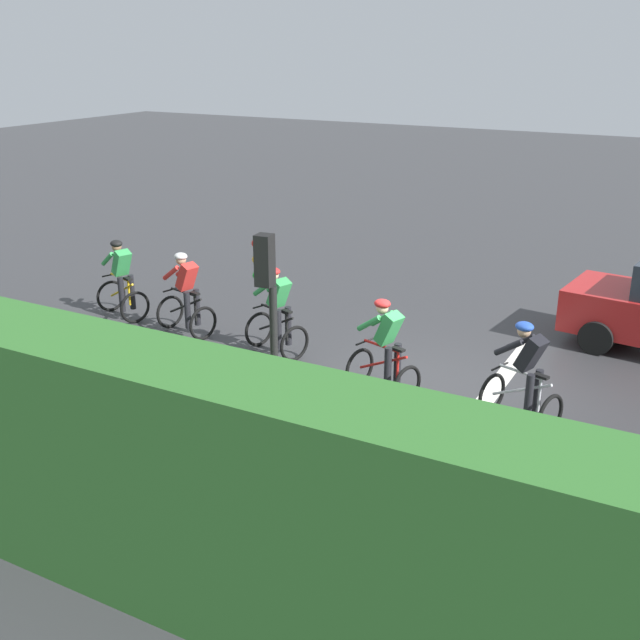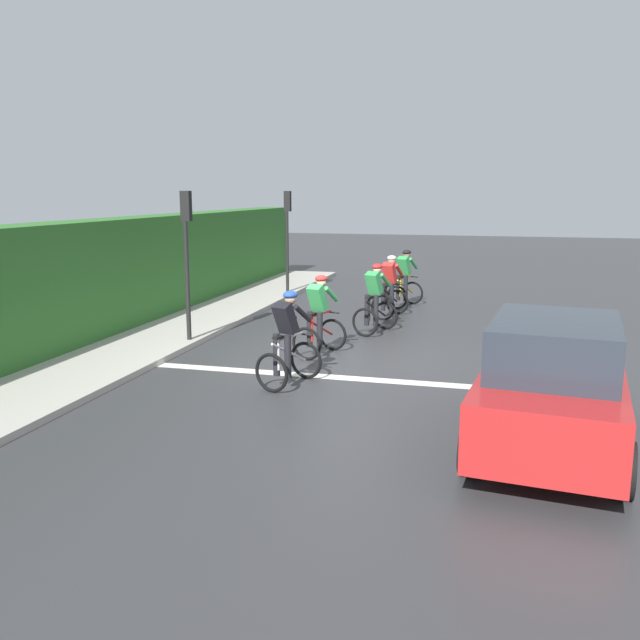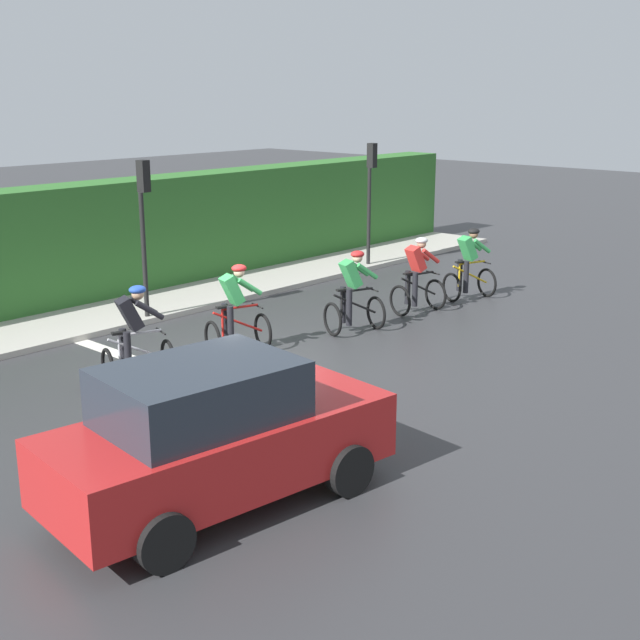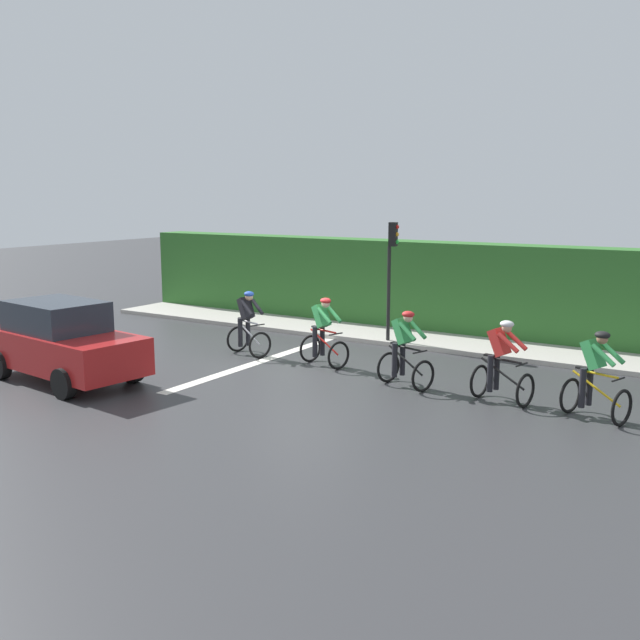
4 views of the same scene
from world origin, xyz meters
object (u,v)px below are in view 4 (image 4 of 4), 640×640
object	(u,v)px
cyclist_fourth	(323,333)
car_red	(62,342)
cyclist_second	(501,363)
traffic_light_near_crossing	(391,264)
cyclist_lead	(595,377)
cyclist_mid	(404,350)
cyclist_trailing	(248,324)

from	to	relation	value
cyclist_fourth	car_red	world-z (taller)	car_red
cyclist_second	traffic_light_near_crossing	size ratio (longest dim) A/B	0.50
cyclist_lead	cyclist_mid	distance (m)	3.92
cyclist_trailing	car_red	xyz separation A→B (m)	(4.19, -1.90, 0.08)
cyclist_second	cyclist_lead	bearing A→B (deg)	85.12
car_red	cyclist_fourth	bearing A→B (deg)	135.51
cyclist_lead	cyclist_second	size ratio (longest dim) A/B	1.00
cyclist_trailing	cyclist_fourth	bearing A→B (deg)	91.00
cyclist_second	car_red	xyz separation A→B (m)	(3.48, -8.75, 0.08)
car_red	cyclist_lead	bearing A→B (deg)	107.52
cyclist_lead	traffic_light_near_crossing	bearing A→B (deg)	-122.66
cyclist_mid	car_red	xyz separation A→B (m)	(3.51, -6.63, 0.08)
cyclist_fourth	traffic_light_near_crossing	size ratio (longest dim) A/B	0.50
cyclist_fourth	car_red	size ratio (longest dim) A/B	0.39
cyclist_mid	cyclist_fourth	bearing A→B (deg)	-106.07
car_red	traffic_light_near_crossing	xyz separation A→B (m)	(-7.25, 4.44, 1.35)
cyclist_lead	cyclist_fourth	xyz separation A→B (m)	(-0.90, -6.40, 0.00)
cyclist_trailing	car_red	world-z (taller)	car_red
cyclist_trailing	cyclist_second	bearing A→B (deg)	84.14
cyclist_lead	cyclist_second	bearing A→B (deg)	-94.88
cyclist_mid	car_red	bearing A→B (deg)	-62.12
cyclist_lead	traffic_light_near_crossing	xyz separation A→B (m)	(-3.92, -6.11, 1.43)
cyclist_trailing	traffic_light_near_crossing	distance (m)	4.22
traffic_light_near_crossing	cyclist_trailing	bearing A→B (deg)	-39.66
cyclist_lead	car_red	world-z (taller)	car_red
cyclist_fourth	cyclist_trailing	world-z (taller)	same
cyclist_lead	traffic_light_near_crossing	distance (m)	7.40
cyclist_mid	car_red	distance (m)	7.51
cyclist_trailing	cyclist_lead	bearing A→B (deg)	84.34
car_red	traffic_light_near_crossing	bearing A→B (deg)	148.53
cyclist_lead	cyclist_mid	size ratio (longest dim) A/B	1.00
cyclist_fourth	cyclist_mid	bearing A→B (deg)	73.93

